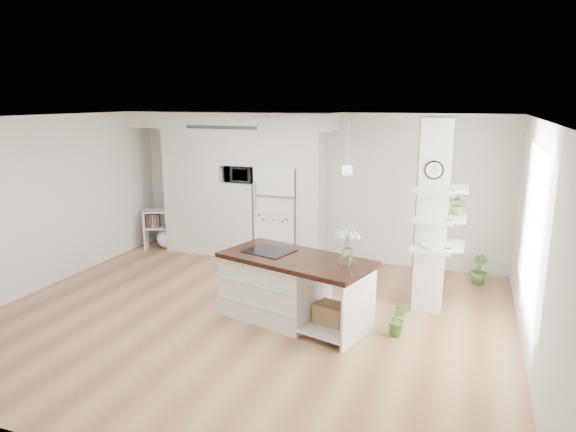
# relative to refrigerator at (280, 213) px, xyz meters

# --- Properties ---
(floor) EXTENTS (7.00, 6.00, 0.01)m
(floor) POSITION_rel_refrigerator_xyz_m (0.53, -2.68, -0.88)
(floor) COLOR #A48259
(floor) RESTS_ON ground
(room) EXTENTS (7.04, 6.04, 2.72)m
(room) POSITION_rel_refrigerator_xyz_m (0.53, -2.68, 0.98)
(room) COLOR white
(room) RESTS_ON ground
(cabinet_wall) EXTENTS (4.00, 0.71, 2.70)m
(cabinet_wall) POSITION_rel_refrigerator_xyz_m (-0.92, -0.01, 0.63)
(cabinet_wall) COLOR silver
(cabinet_wall) RESTS_ON floor
(refrigerator) EXTENTS (0.78, 0.69, 1.75)m
(refrigerator) POSITION_rel_refrigerator_xyz_m (0.00, 0.00, 0.00)
(refrigerator) COLOR white
(refrigerator) RESTS_ON floor
(column) EXTENTS (0.69, 0.90, 2.70)m
(column) POSITION_rel_refrigerator_xyz_m (2.90, -1.55, 0.48)
(column) COLOR silver
(column) RESTS_ON floor
(window) EXTENTS (0.00, 2.40, 2.40)m
(window) POSITION_rel_refrigerator_xyz_m (4.00, -2.38, 0.62)
(window) COLOR white
(window) RESTS_ON room
(pendant_light) EXTENTS (0.12, 0.12, 0.10)m
(pendant_light) POSITION_rel_refrigerator_xyz_m (2.23, -2.53, 1.24)
(pendant_light) COLOR white
(pendant_light) RESTS_ON room
(kitchen_island) EXTENTS (2.20, 1.47, 1.48)m
(kitchen_island) POSITION_rel_refrigerator_xyz_m (0.99, -2.52, -0.40)
(kitchen_island) COLOR silver
(kitchen_island) RESTS_ON floor
(bookshelf) EXTENTS (0.75, 0.60, 0.78)m
(bookshelf) POSITION_rel_refrigerator_xyz_m (-2.45, -0.17, -0.54)
(bookshelf) COLOR silver
(bookshelf) RESTS_ON floor
(floor_plant_a) EXTENTS (0.27, 0.22, 0.47)m
(floor_plant_a) POSITION_rel_refrigerator_xyz_m (2.56, -2.56, -0.64)
(floor_plant_a) COLOR #447E32
(floor_plant_a) RESTS_ON floor
(floor_plant_b) EXTENTS (0.34, 0.34, 0.47)m
(floor_plant_b) POSITION_rel_refrigerator_xyz_m (3.52, -0.18, -0.64)
(floor_plant_b) COLOR #447E32
(floor_plant_b) RESTS_ON floor
(microwave) EXTENTS (0.54, 0.37, 0.30)m
(microwave) POSITION_rel_refrigerator_xyz_m (-0.75, -0.06, 0.69)
(microwave) COLOR #2D2D2D
(microwave) RESTS_ON cabinet_wall
(shelf_plant) EXTENTS (0.27, 0.23, 0.30)m
(shelf_plant) POSITION_rel_refrigerator_xyz_m (3.15, -1.38, 0.65)
(shelf_plant) COLOR #447E32
(shelf_plant) RESTS_ON column
(decor_bowl) EXTENTS (0.22, 0.22, 0.05)m
(decor_bowl) POSITION_rel_refrigerator_xyz_m (2.82, -1.78, 0.13)
(decor_bowl) COLOR white
(decor_bowl) RESTS_ON column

